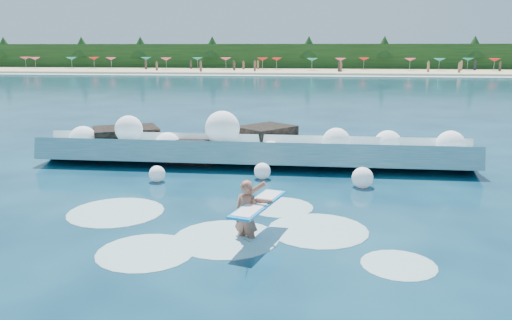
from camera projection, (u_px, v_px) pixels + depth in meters
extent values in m
plane|color=#062137|center=(188.00, 222.00, 12.67)|extent=(200.00, 200.00, 0.00)
cube|color=tan|center=(298.00, 71.00, 88.18)|extent=(140.00, 20.00, 0.40)
cube|color=silver|center=(295.00, 76.00, 77.56)|extent=(140.00, 5.00, 0.08)
cube|color=black|center=(300.00, 57.00, 97.36)|extent=(140.00, 4.00, 5.00)
cube|color=teal|center=(252.00, 154.00, 18.73)|extent=(16.03, 2.44, 1.34)
cube|color=silver|center=(255.00, 140.00, 19.42)|extent=(16.03, 1.13, 0.62)
cube|color=black|center=(127.00, 144.00, 20.43)|extent=(3.08, 2.81, 1.36)
cube|color=black|center=(194.00, 152.00, 19.34)|extent=(2.00, 1.62, 1.04)
cube|color=black|center=(266.00, 144.00, 20.16)|extent=(2.62, 2.67, 1.46)
imported|color=#9A5B48|center=(246.00, 216.00, 11.41)|extent=(0.71, 0.58, 1.67)
cube|color=#0E96EF|center=(259.00, 204.00, 11.37)|extent=(1.13, 2.34, 0.06)
cube|color=white|center=(259.00, 203.00, 11.36)|extent=(0.99, 2.13, 0.06)
cylinder|color=black|center=(247.00, 240.00, 10.25)|extent=(0.01, 0.91, 0.43)
sphere|color=white|center=(83.00, 140.00, 19.44)|extent=(1.08, 1.08, 1.08)
sphere|color=white|center=(129.00, 129.00, 19.44)|extent=(1.08, 1.08, 1.08)
sphere|color=white|center=(168.00, 146.00, 19.26)|extent=(1.06, 1.06, 1.06)
sphere|color=white|center=(222.00, 128.00, 18.99)|extent=(1.33, 1.33, 1.33)
sphere|color=white|center=(270.00, 151.00, 18.48)|extent=(0.79, 0.79, 0.79)
sphere|color=white|center=(336.00, 142.00, 18.18)|extent=(1.02, 1.02, 1.02)
sphere|color=white|center=(388.00, 144.00, 18.66)|extent=(1.04, 1.04, 1.04)
sphere|color=white|center=(450.00, 145.00, 17.87)|extent=(1.03, 1.03, 1.03)
sphere|color=white|center=(157.00, 174.00, 16.39)|extent=(0.54, 0.54, 0.54)
sphere|color=white|center=(262.00, 171.00, 16.71)|extent=(0.56, 0.56, 0.56)
sphere|color=white|center=(362.00, 178.00, 15.77)|extent=(0.68, 0.68, 0.68)
ellipsoid|color=silver|center=(226.00, 238.00, 11.56)|extent=(2.51, 2.51, 0.13)
ellipsoid|color=silver|center=(146.00, 252.00, 10.79)|extent=(2.17, 2.17, 0.11)
ellipsoid|color=silver|center=(318.00, 230.00, 12.08)|extent=(2.47, 2.47, 0.12)
ellipsoid|color=silver|center=(116.00, 212.00, 13.41)|extent=(2.59, 2.59, 0.13)
ellipsoid|color=silver|center=(280.00, 207.00, 13.83)|extent=(1.85, 1.85, 0.09)
ellipsoid|color=silver|center=(399.00, 265.00, 10.16)|extent=(1.56, 1.56, 0.08)
cone|color=#D93F65|center=(25.00, 58.00, 98.21)|extent=(2.00, 2.00, 0.50)
cone|color=#D93F65|center=(35.00, 59.00, 95.10)|extent=(2.00, 2.00, 0.50)
cone|color=#147E74|center=(71.00, 59.00, 95.45)|extent=(2.00, 2.00, 0.50)
cone|color=red|center=(94.00, 58.00, 95.69)|extent=(2.00, 2.00, 0.50)
cone|color=#D93F65|center=(111.00, 59.00, 93.51)|extent=(2.00, 2.00, 0.50)
cone|color=#147E74|center=(146.00, 59.00, 95.36)|extent=(2.00, 2.00, 0.50)
cone|color=#D93F65|center=(166.00, 59.00, 90.82)|extent=(2.00, 2.00, 0.50)
cone|color=#147E74|center=(197.00, 59.00, 93.37)|extent=(2.00, 2.00, 0.50)
cone|color=#D93F65|center=(226.00, 59.00, 91.64)|extent=(2.00, 2.00, 0.50)
cone|color=red|center=(262.00, 59.00, 89.92)|extent=(2.00, 2.00, 0.50)
cone|color=red|center=(277.00, 59.00, 90.71)|extent=(2.00, 2.00, 0.50)
cone|color=#147E74|center=(312.00, 60.00, 87.00)|extent=(2.00, 2.00, 0.50)
cone|color=#D93F65|center=(340.00, 59.00, 87.76)|extent=(2.00, 2.00, 0.50)
cone|color=red|center=(364.00, 59.00, 90.41)|extent=(2.00, 2.00, 0.50)
cone|color=#D93F65|center=(410.00, 60.00, 87.29)|extent=(2.00, 2.00, 0.50)
cone|color=#147E74|center=(440.00, 60.00, 85.96)|extent=(2.00, 2.00, 0.50)
cone|color=#147E74|center=(468.00, 59.00, 88.34)|extent=(2.00, 2.00, 0.50)
cone|color=red|center=(495.00, 60.00, 85.30)|extent=(2.00, 2.00, 0.50)
cube|color=#3F332D|center=(169.00, 66.00, 89.28)|extent=(0.35, 0.22, 1.40)
cube|color=#8C664C|center=(79.00, 65.00, 93.63)|extent=(0.35, 0.22, 1.53)
cube|color=brown|center=(191.00, 65.00, 93.14)|extent=(0.35, 0.22, 1.38)
cube|color=#3F332D|center=(175.00, 66.00, 90.75)|extent=(0.35, 0.22, 1.40)
cube|color=#8C664C|center=(22.00, 65.00, 90.74)|extent=(0.35, 0.22, 1.54)
cube|color=#8C664C|center=(5.00, 68.00, 85.59)|extent=(0.35, 0.22, 1.58)
cube|color=brown|center=(48.00, 64.00, 96.70)|extent=(0.35, 0.22, 1.48)
cube|color=#3F332D|center=(67.00, 65.00, 91.05)|extent=(0.35, 0.22, 1.40)
cube|color=#8C664C|center=(64.00, 65.00, 91.68)|extent=(0.35, 0.22, 1.36)
cube|color=#262633|center=(259.00, 70.00, 80.56)|extent=(0.35, 0.22, 1.50)
cube|color=brown|center=(414.00, 67.00, 82.00)|extent=(0.35, 0.22, 1.54)
cube|color=#3F332D|center=(430.00, 66.00, 86.29)|extent=(0.35, 0.22, 1.50)
cube|color=#8C664C|center=(226.00, 66.00, 89.81)|extent=(0.35, 0.22, 1.36)
cube|color=#262633|center=(279.00, 70.00, 79.13)|extent=(0.35, 0.22, 1.52)
cube|color=brown|center=(255.00, 65.00, 91.08)|extent=(0.35, 0.22, 1.53)
cube|color=#3F332D|center=(184.00, 65.00, 91.24)|extent=(0.35, 0.22, 1.52)
cube|color=#8C664C|center=(201.00, 67.00, 82.98)|extent=(0.35, 0.22, 1.47)
cube|color=#262633|center=(81.00, 66.00, 88.07)|extent=(0.35, 0.22, 1.57)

